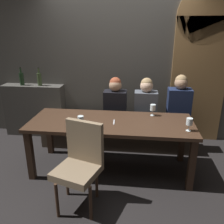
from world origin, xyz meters
The scene contains 16 objects.
ground centered at (0.00, 0.00, 0.00)m, with size 9.00×9.00×0.00m, color black.
back_wall_tiled centered at (0.00, 1.22, 1.50)m, with size 6.00×0.12×3.00m, color #4C4944.
arched_door centered at (1.35, 1.15, 1.36)m, with size 0.90×0.05×2.55m.
back_counter centered at (-1.55, 1.04, 0.47)m, with size 1.10×0.28×0.95m, color #413E3A.
dining_table centered at (0.00, 0.00, 0.65)m, with size 2.20×0.84×0.74m.
banquette_bench centered at (0.00, 0.70, 0.23)m, with size 2.50×0.44×0.45m.
chair_near_side centered at (-0.26, -0.72, 0.56)m, with size 0.55×0.55×0.98m.
diner_redhead centered at (-0.01, 0.69, 0.80)m, with size 0.36×0.24×0.75m.
diner_bearded centered at (0.47, 0.70, 0.80)m, with size 0.36×0.24×0.75m.
diner_far_end centered at (1.00, 0.72, 0.83)m, with size 0.36×0.24×0.80m.
wine_bottle_dark_red centered at (-1.73, 1.02, 1.07)m, with size 0.08×0.08×0.33m.
wine_bottle_pale_label centered at (-1.40, 1.02, 1.07)m, with size 0.08×0.08×0.33m.
wine_glass_near_right centered at (0.98, -0.20, 0.86)m, with size 0.08×0.08×0.16m.
wine_glass_end_left centered at (0.56, 0.28, 0.86)m, with size 0.08×0.08×0.16m.
wine_glass_far_right centered at (-0.35, -0.28, 0.85)m, with size 0.08×0.08×0.16m.
fork_on_table centered at (0.04, -0.04, 0.74)m, with size 0.02×0.17×0.01m, color silver.
Camera 1 is at (0.34, -2.91, 1.93)m, focal length 37.69 mm.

